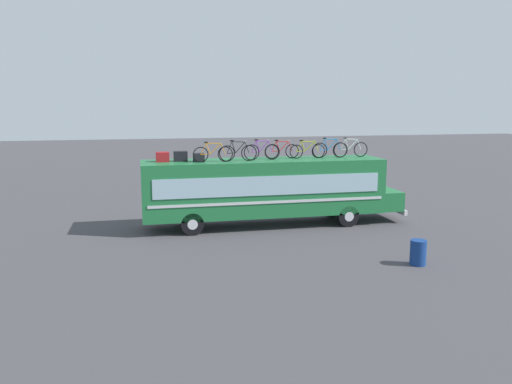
% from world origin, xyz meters
% --- Properties ---
extents(ground_plane, '(120.00, 120.00, 0.00)m').
position_xyz_m(ground_plane, '(0.00, 0.00, 0.00)').
color(ground_plane, '#423F44').
extents(bus, '(12.31, 2.51, 3.10)m').
position_xyz_m(bus, '(0.19, -0.00, 1.79)').
color(bus, '#1E6B38').
rests_on(bus, ground).
extents(luggage_bag_1, '(0.58, 0.51, 0.43)m').
position_xyz_m(luggage_bag_1, '(-4.58, 0.19, 3.31)').
color(luggage_bag_1, maroon).
rests_on(luggage_bag_1, bus).
extents(luggage_bag_2, '(0.60, 0.41, 0.45)m').
position_xyz_m(luggage_bag_2, '(-3.78, 0.21, 3.32)').
color(luggage_bag_2, black).
rests_on(luggage_bag_2, bus).
extents(luggage_bag_3, '(0.47, 0.54, 0.37)m').
position_xyz_m(luggage_bag_3, '(-3.00, -0.14, 3.28)').
color(luggage_bag_3, black).
rests_on(luggage_bag_3, bus).
extents(rooftop_bicycle_1, '(1.78, 0.44, 0.91)m').
position_xyz_m(rooftop_bicycle_1, '(-2.41, -0.41, 3.48)').
color(rooftop_bicycle_1, black).
rests_on(rooftop_bicycle_1, bus).
extents(rooftop_bicycle_2, '(1.72, 0.44, 0.95)m').
position_xyz_m(rooftop_bicycle_2, '(-1.27, -0.36, 3.49)').
color(rooftop_bicycle_2, black).
rests_on(rooftop_bicycle_2, bus).
extents(rooftop_bicycle_3, '(1.69, 0.44, 0.96)m').
position_xyz_m(rooftop_bicycle_3, '(-0.11, -0.08, 3.49)').
color(rooftop_bicycle_3, black).
rests_on(rooftop_bicycle_3, bus).
extents(rooftop_bicycle_4, '(1.65, 0.44, 0.88)m').
position_xyz_m(rooftop_bicycle_4, '(0.96, 0.35, 3.47)').
color(rooftop_bicycle_4, black).
rests_on(rooftop_bicycle_4, bus).
extents(rooftop_bicycle_5, '(1.74, 0.44, 0.87)m').
position_xyz_m(rooftop_bicycle_5, '(2.14, 0.14, 3.46)').
color(rooftop_bicycle_5, black).
rests_on(rooftop_bicycle_5, bus).
extents(rooftop_bicycle_6, '(1.75, 0.44, 0.97)m').
position_xyz_m(rooftop_bicycle_6, '(3.26, 0.12, 3.50)').
color(rooftop_bicycle_6, black).
rests_on(rooftop_bicycle_6, bus).
extents(rooftop_bicycle_7, '(1.74, 0.44, 0.95)m').
position_xyz_m(rooftop_bicycle_7, '(4.35, 0.22, 3.49)').
color(rooftop_bicycle_7, black).
rests_on(rooftop_bicycle_7, bus).
extents(trash_bin, '(0.57, 0.57, 0.90)m').
position_xyz_m(trash_bin, '(3.96, -7.02, 0.45)').
color(trash_bin, navy).
rests_on(trash_bin, ground).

